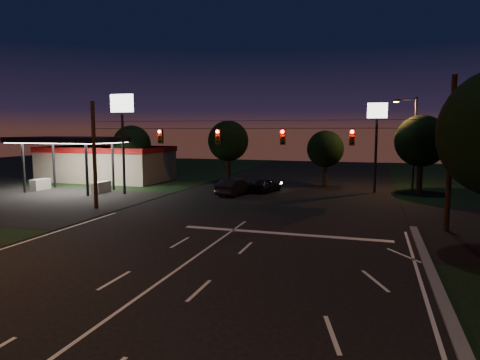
% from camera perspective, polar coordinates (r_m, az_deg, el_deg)
% --- Properties ---
extents(ground, '(140.00, 140.00, 0.00)m').
position_cam_1_polar(ground, '(15.47, -14.89, -15.88)').
color(ground, black).
rests_on(ground, ground).
extents(cross_street_left, '(20.00, 16.00, 0.02)m').
position_cam_1_polar(cross_street_left, '(39.89, -27.11, -2.56)').
color(cross_street_left, black).
rests_on(cross_street_left, ground).
extents(stop_bar, '(12.00, 0.50, 0.01)m').
position_cam_1_polar(stop_bar, '(24.72, 5.76, -7.12)').
color(stop_bar, silver).
rests_on(stop_bar, ground).
extents(utility_pole_right, '(0.30, 0.30, 9.00)m').
position_cam_1_polar(utility_pole_right, '(27.99, 25.77, -6.14)').
color(utility_pole_right, black).
rests_on(utility_pole_right, ground).
extents(utility_pole_left, '(0.28, 0.28, 8.00)m').
position_cam_1_polar(utility_pole_left, '(33.99, -18.59, -3.65)').
color(utility_pole_left, black).
rests_on(utility_pole_left, ground).
extents(signal_span, '(24.00, 0.40, 1.56)m').
position_cam_1_polar(signal_span, '(28.09, 1.29, 5.89)').
color(signal_span, black).
rests_on(signal_span, ground).
extents(gas_station, '(14.20, 16.10, 5.25)m').
position_cam_1_polar(gas_station, '(51.86, -17.59, 2.47)').
color(gas_station, gray).
rests_on(gas_station, ground).
extents(pole_sign_left_near, '(2.20, 0.30, 9.10)m').
position_cam_1_polar(pole_sign_left_near, '(40.41, -15.42, 7.97)').
color(pole_sign_left_near, black).
rests_on(pole_sign_left_near, ground).
extents(pole_sign_right, '(1.80, 0.30, 8.40)m').
position_cam_1_polar(pole_sign_right, '(42.04, 17.77, 6.83)').
color(pole_sign_right, black).
rests_on(pole_sign_right, ground).
extents(street_light_right_far, '(2.20, 0.35, 9.00)m').
position_cam_1_polar(street_light_right_far, '(44.18, 21.93, 5.35)').
color(street_light_right_far, black).
rests_on(street_light_right_far, ground).
extents(tree_far_a, '(4.20, 4.20, 6.42)m').
position_cam_1_polar(tree_far_a, '(49.41, -14.13, 4.57)').
color(tree_far_a, black).
rests_on(tree_far_a, ground).
extents(tree_far_b, '(4.60, 4.60, 6.98)m').
position_cam_1_polar(tree_far_b, '(48.79, -1.52, 5.16)').
color(tree_far_b, black).
rests_on(tree_far_b, ground).
extents(tree_far_c, '(3.80, 3.80, 5.86)m').
position_cam_1_polar(tree_far_c, '(45.43, 11.34, 4.02)').
color(tree_far_c, black).
rests_on(tree_far_c, ground).
extents(tree_far_d, '(4.80, 4.80, 7.30)m').
position_cam_1_polar(tree_far_d, '(43.39, 23.03, 4.73)').
color(tree_far_d, black).
rests_on(tree_far_d, ground).
extents(car_oncoming_a, '(2.52, 4.14, 1.32)m').
position_cam_1_polar(car_oncoming_a, '(40.96, 3.53, -0.68)').
color(car_oncoming_a, black).
rests_on(car_oncoming_a, ground).
extents(car_oncoming_b, '(2.41, 4.92, 1.55)m').
position_cam_1_polar(car_oncoming_b, '(38.96, -0.69, -0.88)').
color(car_oncoming_b, black).
rests_on(car_oncoming_b, ground).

